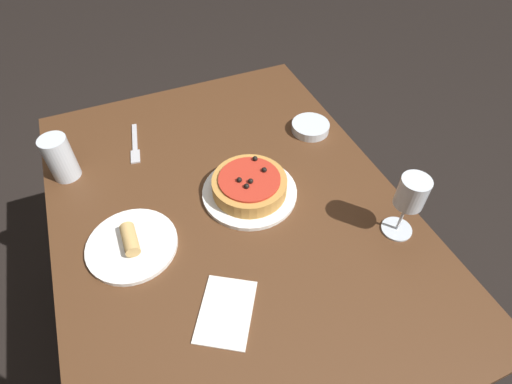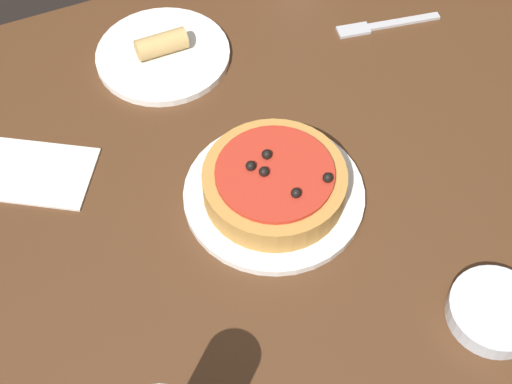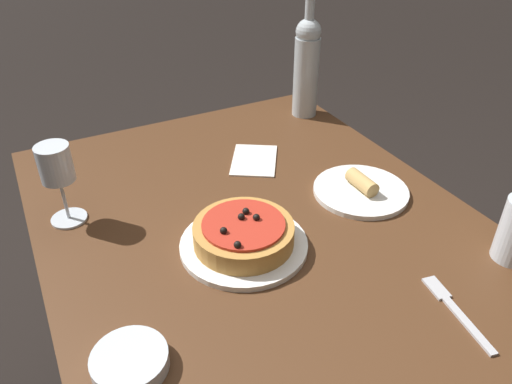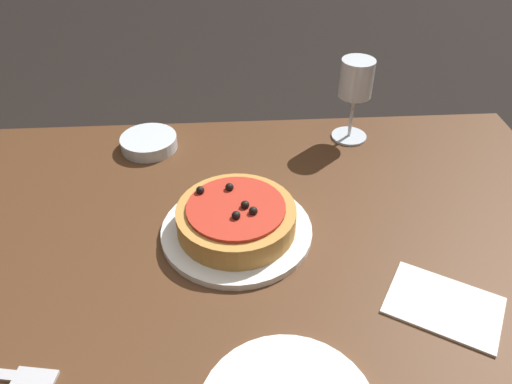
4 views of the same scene
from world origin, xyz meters
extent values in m
plane|color=black|center=(0.00, 0.00, 0.00)|extent=(14.00, 14.00, 0.00)
cube|color=#4C2D19|center=(0.00, 0.00, 0.70)|extent=(1.18, 0.87, 0.03)
cylinder|color=#4C2D19|center=(0.53, 0.38, 0.34)|extent=(0.06, 0.06, 0.68)
cylinder|color=#4C2D19|center=(0.53, -0.38, 0.34)|extent=(0.06, 0.06, 0.68)
cylinder|color=white|center=(0.03, -0.07, 0.72)|extent=(0.25, 0.25, 0.01)
cylinder|color=#BC843D|center=(0.03, -0.07, 0.75)|extent=(0.20, 0.20, 0.04)
cylinder|color=#B72D1E|center=(0.03, -0.07, 0.77)|extent=(0.16, 0.16, 0.01)
sphere|color=black|center=(0.00, -0.05, 0.78)|extent=(0.01, 0.01, 0.01)
sphere|color=black|center=(0.03, -0.04, 0.78)|extent=(0.01, 0.01, 0.01)
sphere|color=black|center=(0.08, -0.11, 0.78)|extent=(0.01, 0.01, 0.01)
sphere|color=black|center=(0.04, -0.11, 0.78)|extent=(0.01, 0.01, 0.01)
sphere|color=black|center=(0.01, -0.06, 0.78)|extent=(0.01, 0.01, 0.01)
cylinder|color=silver|center=(-0.22, -0.35, 0.72)|extent=(0.07, 0.07, 0.00)
cylinder|color=silver|center=(-0.22, -0.35, 0.76)|extent=(0.01, 0.01, 0.09)
cylinder|color=silver|center=(-0.22, -0.35, 0.85)|extent=(0.07, 0.07, 0.08)
cylinder|color=silver|center=(0.29, 0.37, 0.78)|extent=(0.07, 0.07, 0.13)
cylinder|color=silver|center=(0.20, -0.34, 0.73)|extent=(0.12, 0.12, 0.03)
cube|color=#B7B7BC|center=(0.37, 0.17, 0.72)|extent=(0.13, 0.04, 0.00)
cube|color=#B7B7BC|center=(0.29, 0.19, 0.72)|extent=(0.06, 0.03, 0.00)
cylinder|color=white|center=(-0.02, 0.25, 0.72)|extent=(0.21, 0.21, 0.01)
cylinder|color=tan|center=(-0.02, 0.25, 0.74)|extent=(0.08, 0.03, 0.03)
cube|color=silver|center=(-0.26, 0.11, 0.71)|extent=(0.19, 0.17, 0.00)
camera|label=1|loc=(-0.64, 0.19, 1.50)|focal=28.00mm
camera|label=2|loc=(-0.22, -0.57, 1.52)|focal=50.00mm
camera|label=3|loc=(0.71, -0.39, 1.35)|focal=35.00mm
camera|label=4|loc=(0.03, 0.55, 1.28)|focal=35.00mm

